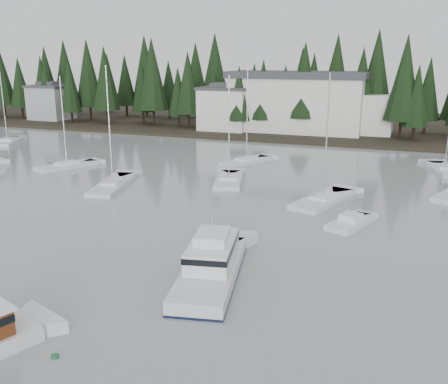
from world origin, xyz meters
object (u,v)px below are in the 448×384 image
object	(u,v)px
house_far_west	(51,101)
sailboat_0	(229,181)
house_west	(225,108)
runabout_1	(350,224)
cabin_cruiser_center	(211,267)
sailboat_3	(113,186)
sailboat_8	(247,162)
sailboat_9	(444,171)
harbor_inn	(308,103)
sailboat_6	(67,167)
sailboat_11	(8,143)
sailboat_5	(323,201)

from	to	relation	value
house_far_west	sailboat_0	size ratio (longest dim) A/B	0.68
house_west	runabout_1	distance (m)	55.84
cabin_cruiser_center	sailboat_3	size ratio (longest dim) A/B	0.83
sailboat_8	sailboat_9	distance (m)	25.24
runabout_1	sailboat_9	bearing A→B (deg)	0.82
house_far_west	runabout_1	xyz separation A→B (m)	(71.18, -49.40, -4.27)
cabin_cruiser_center	sailboat_9	size ratio (longest dim) A/B	0.97
harbor_inn	sailboat_6	bearing A→B (deg)	-120.05
house_far_west	sailboat_11	bearing A→B (deg)	-65.17
house_west	sailboat_9	size ratio (longest dim) A/B	0.82
house_west	sailboat_9	xyz separation A→B (m)	(37.68, -21.84, -4.60)
harbor_inn	sailboat_8	xyz separation A→B (m)	(-2.28, -29.20, -5.70)
cabin_cruiser_center	sailboat_0	size ratio (longest dim) A/B	0.90
sailboat_0	runabout_1	size ratio (longest dim) A/B	2.14
harbor_inn	sailboat_11	size ratio (longest dim) A/B	2.40
sailboat_0	sailboat_9	distance (m)	27.80
sailboat_3	runabout_1	world-z (taller)	sailboat_3
cabin_cruiser_center	sailboat_11	distance (m)	63.50
sailboat_9	cabin_cruiser_center	bearing A→B (deg)	143.53
house_west	runabout_1	xyz separation A→B (m)	(29.18, -47.40, -4.52)
harbor_inn	sailboat_3	world-z (taller)	sailboat_3
sailboat_3	sailboat_8	bearing A→B (deg)	-44.31
harbor_inn	sailboat_0	world-z (taller)	sailboat_0
house_far_west	sailboat_11	distance (m)	29.42
sailboat_11	sailboat_9	bearing A→B (deg)	-113.71
house_far_west	sailboat_6	world-z (taller)	sailboat_6
sailboat_0	sailboat_9	size ratio (longest dim) A/B	1.08
house_far_west	runabout_1	size ratio (longest dim) A/B	1.45
harbor_inn	runabout_1	bearing A→B (deg)	-74.43
house_far_west	sailboat_9	size ratio (longest dim) A/B	0.73
cabin_cruiser_center	sailboat_8	world-z (taller)	sailboat_8
house_far_west	sailboat_3	distance (m)	63.80
harbor_inn	sailboat_9	xyz separation A→B (m)	(22.64, -25.18, -5.72)
cabin_cruiser_center	sailboat_9	bearing A→B (deg)	-33.33
cabin_cruiser_center	sailboat_8	size ratio (longest dim) A/B	0.86
cabin_cruiser_center	harbor_inn	bearing A→B (deg)	-5.45
sailboat_5	sailboat_11	distance (m)	57.97
sailboat_5	sailboat_6	bearing A→B (deg)	99.61
sailboat_3	sailboat_11	size ratio (longest dim) A/B	1.11
sailboat_11	runabout_1	xyz separation A→B (m)	(58.96, -22.98, 0.06)
sailboat_3	sailboat_11	xyz separation A→B (m)	(-32.60, 18.77, -0.00)
sailboat_3	sailboat_6	bearing A→B (deg)	45.58
cabin_cruiser_center	runabout_1	xyz separation A→B (m)	(7.21, 13.81, -0.57)
house_west	sailboat_11	distance (m)	38.78
sailboat_5	sailboat_6	world-z (taller)	sailboat_5
runabout_1	cabin_cruiser_center	bearing A→B (deg)	171.65
sailboat_6	runabout_1	bearing A→B (deg)	-82.97
house_west	sailboat_5	bearing A→B (deg)	-57.87
sailboat_9	runabout_1	world-z (taller)	sailboat_9
house_far_west	sailboat_9	xyz separation A→B (m)	(79.68, -23.84, -4.35)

